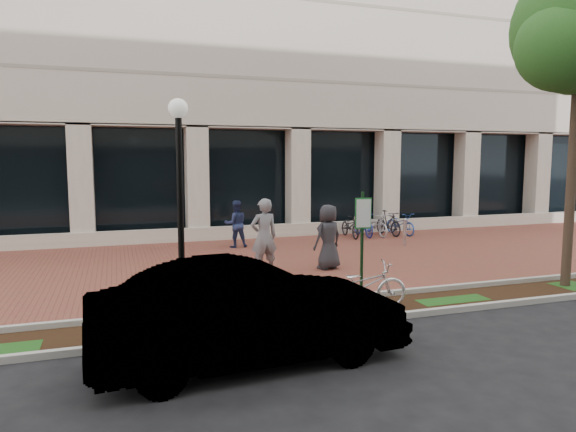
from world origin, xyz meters
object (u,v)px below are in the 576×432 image
object	(u,v)px
bollard	(405,232)
sedan_near_curb	(250,313)
pedestrian_mid	(236,224)
pedestrian_right	(328,237)
lamppost	(180,197)
locked_bicycle	(363,285)
pedestrian_left	(264,237)
bike_rack_cluster	(376,224)
parking_sign	(362,235)

from	to	relation	value
bollard	sedan_near_curb	xyz separation A→B (m)	(-7.64, -8.19, 0.26)
pedestrian_mid	pedestrian_right	world-z (taller)	pedestrian_right
lamppost	locked_bicycle	world-z (taller)	lamppost
lamppost	pedestrian_right	xyz separation A→B (m)	(4.35, 3.19, -1.44)
pedestrian_left	pedestrian_mid	world-z (taller)	pedestrian_left
pedestrian_left	pedestrian_mid	xyz separation A→B (m)	(0.22, 4.24, -0.19)
pedestrian_left	sedan_near_curb	distance (m)	5.90
bike_rack_cluster	sedan_near_curb	world-z (taller)	sedan_near_curb
bike_rack_cluster	pedestrian_mid	bearing A→B (deg)	-174.66
parking_sign	bollard	world-z (taller)	parking_sign
locked_bicycle	bike_rack_cluster	world-z (taller)	bike_rack_cluster
pedestrian_left	pedestrian_mid	distance (m)	4.25
locked_bicycle	pedestrian_left	xyz separation A→B (m)	(-1.04, 3.63, 0.52)
bollard	lamppost	bearing A→B (deg)	-145.33
parking_sign	pedestrian_right	world-z (taller)	parking_sign
locked_bicycle	pedestrian_mid	bearing A→B (deg)	15.59
pedestrian_mid	sedan_near_curb	xyz separation A→B (m)	(-2.04, -9.84, -0.05)
bike_rack_cluster	pedestrian_right	bearing A→B (deg)	-132.14
parking_sign	bike_rack_cluster	distance (m)	10.05
pedestrian_left	pedestrian_right	distance (m)	1.84
lamppost	bike_rack_cluster	distance (m)	11.96
lamppost	sedan_near_curb	size ratio (longest dim) A/B	0.89
locked_bicycle	sedan_near_curb	bearing A→B (deg)	134.12
locked_bicycle	pedestrian_right	size ratio (longest dim) A/B	1.01
pedestrian_right	bollard	size ratio (longest dim) A/B	1.82
lamppost	pedestrian_mid	size ratio (longest dim) A/B	2.54
locked_bicycle	pedestrian_right	bearing A→B (deg)	-2.63
pedestrian_mid	sedan_near_curb	world-z (taller)	pedestrian_mid
parking_sign	bike_rack_cluster	size ratio (longest dim) A/B	0.80
pedestrian_left	pedestrian_right	world-z (taller)	pedestrian_left
pedestrian_mid	bollard	world-z (taller)	pedestrian_mid
pedestrian_right	pedestrian_left	bearing A→B (deg)	-18.51
pedestrian_right	bollard	world-z (taller)	pedestrian_right
locked_bicycle	bollard	xyz separation A→B (m)	(4.77, 6.22, 0.02)
bike_rack_cluster	sedan_near_curb	bearing A→B (deg)	-128.69
sedan_near_curb	lamppost	bearing A→B (deg)	12.44
sedan_near_curb	pedestrian_left	bearing A→B (deg)	-21.41
lamppost	pedestrian_right	distance (m)	5.58
pedestrian_right	bollard	bearing A→B (deg)	-166.36
lamppost	bollard	world-z (taller)	lamppost
pedestrian_left	bollard	size ratio (longest dim) A/B	2.03
lamppost	pedestrian_mid	distance (m)	8.04
bollard	pedestrian_mid	bearing A→B (deg)	163.54
lamppost	bollard	distance (m)	10.29
parking_sign	lamppost	size ratio (longest dim) A/B	0.58
locked_bicycle	bike_rack_cluster	xyz separation A→B (m)	(4.96, 8.65, -0.02)
pedestrian_mid	pedestrian_right	xyz separation A→B (m)	(1.62, -4.22, 0.08)
pedestrian_mid	bike_rack_cluster	bearing A→B (deg)	-170.97
bollard	locked_bicycle	bearing A→B (deg)	-127.50
lamppost	pedestrian_left	distance (m)	4.26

